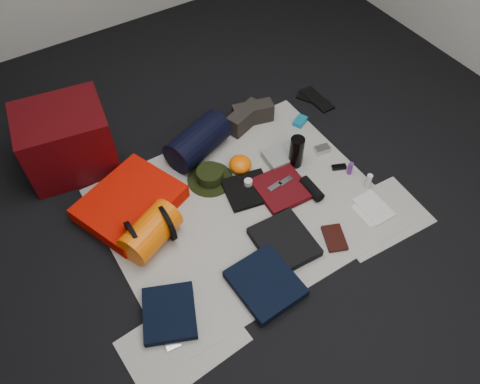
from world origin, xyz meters
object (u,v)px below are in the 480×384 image
water_bottle (296,152)px  sleeping_pad (130,203)px  navy_duffel (198,141)px  red_cabinet (67,140)px  stuff_sack (151,232)px  compact_camera (322,149)px  paperback_book (334,238)px

water_bottle → sleeping_pad: bearing=167.2°
navy_duffel → water_bottle: bearing=-60.4°
red_cabinet → stuff_sack: 0.84m
stuff_sack → compact_camera: size_ratio=3.41×
sleeping_pad → navy_duffel: size_ratio=1.30×
sleeping_pad → navy_duffel: bearing=17.6°
navy_duffel → stuff_sack: bearing=-159.8°
water_bottle → compact_camera: (0.22, -0.01, -0.09)m
compact_camera → navy_duffel: bearing=158.1°
red_cabinet → sleeping_pad: 0.58m
sleeping_pad → navy_duffel: 0.60m
stuff_sack → compact_camera: (1.27, 0.04, -0.08)m
red_cabinet → compact_camera: (1.43, -0.78, -0.19)m
sleeping_pad → paperback_book: size_ratio=3.20×
compact_camera → paperback_book: 0.69m
paperback_book → red_cabinet: bearing=150.2°
stuff_sack → paperback_book: size_ratio=1.93×
sleeping_pad → paperback_book: 1.23m
sleeping_pad → red_cabinet: bearing=106.7°
compact_camera → water_bottle: bearing=-172.8°
red_cabinet → navy_duffel: (0.73, -0.35, -0.10)m
red_cabinet → compact_camera: size_ratio=5.31×
red_cabinet → water_bottle: size_ratio=2.30×
navy_duffel → red_cabinet: bearing=134.7°
compact_camera → paperback_book: (-0.37, -0.59, -0.01)m
compact_camera → sleeping_pad: bearing=178.3°
sleeping_pad → paperback_book: sleeping_pad is taller
compact_camera → paperback_book: bearing=-113.2°
sleeping_pad → water_bottle: size_ratio=2.44×
stuff_sack → water_bottle: 1.05m
water_bottle → compact_camera: size_ratio=2.31×
sleeping_pad → paperback_book: (0.90, -0.83, -0.04)m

